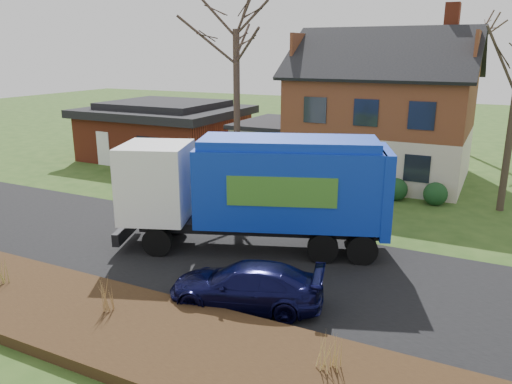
% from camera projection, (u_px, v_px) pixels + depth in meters
% --- Properties ---
extents(ground, '(120.00, 120.00, 0.00)m').
position_uv_depth(ground, '(227.00, 258.00, 17.21)').
color(ground, '#284617').
rests_on(ground, ground).
extents(road, '(80.00, 7.00, 0.02)m').
position_uv_depth(road, '(227.00, 257.00, 17.21)').
color(road, black).
rests_on(road, ground).
extents(mulch_verge, '(80.00, 3.50, 0.30)m').
position_uv_depth(mulch_verge, '(123.00, 327.00, 12.60)').
color(mulch_verge, black).
rests_on(mulch_verge, ground).
extents(main_house, '(12.95, 8.95, 9.26)m').
position_uv_depth(main_house, '(374.00, 105.00, 27.47)').
color(main_house, beige).
rests_on(main_house, ground).
extents(ranch_house, '(9.80, 8.20, 3.70)m').
position_uv_depth(ranch_house, '(166.00, 130.00, 33.05)').
color(ranch_house, maroon).
rests_on(ranch_house, ground).
extents(garbage_truck, '(9.71, 5.64, 4.04)m').
position_uv_depth(garbage_truck, '(259.00, 186.00, 17.43)').
color(garbage_truck, black).
rests_on(garbage_truck, ground).
extents(silver_sedan, '(4.98, 2.04, 1.60)m').
position_uv_depth(silver_sedan, '(194.00, 187.00, 23.11)').
color(silver_sedan, '#B2B5BA').
rests_on(silver_sedan, ground).
extents(navy_wagon, '(4.60, 2.78, 1.25)m').
position_uv_depth(navy_wagon, '(246.00, 285.00, 13.81)').
color(navy_wagon, '#0B0C33').
rests_on(navy_wagon, ground).
extents(tree_front_west, '(3.69, 3.69, 10.97)m').
position_uv_depth(tree_front_west, '(236.00, 3.00, 23.54)').
color(tree_front_west, '#3E2D25').
rests_on(tree_front_west, ground).
extents(tree_back, '(3.24, 3.24, 10.25)m').
position_uv_depth(tree_back, '(478.00, 24.00, 32.58)').
color(tree_back, '#47342A').
rests_on(tree_back, ground).
extents(grass_clump_mid, '(0.34, 0.28, 0.94)m').
position_uv_depth(grass_clump_mid, '(104.00, 294.00, 13.01)').
color(grass_clump_mid, '#9D7645').
rests_on(grass_clump_mid, mulch_verge).
extents(grass_clump_east, '(0.37, 0.30, 0.91)m').
position_uv_depth(grass_clump_east, '(329.00, 351.00, 10.58)').
color(grass_clump_east, tan).
rests_on(grass_clump_east, mulch_verge).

